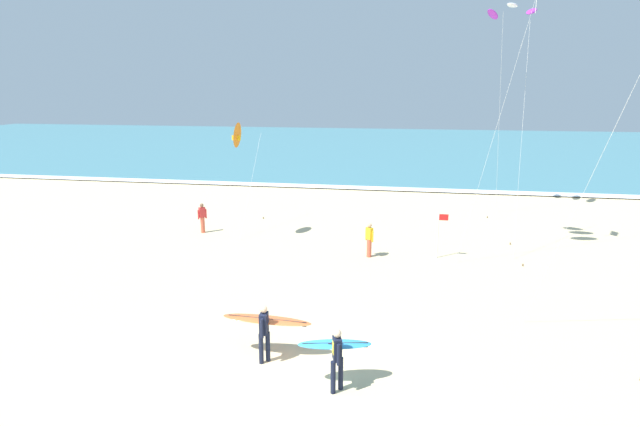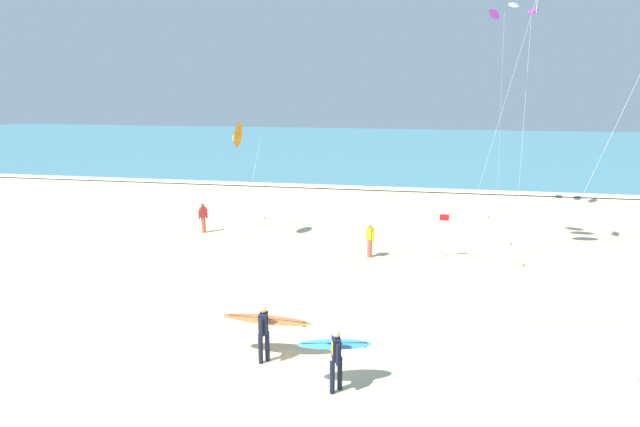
{
  "view_description": "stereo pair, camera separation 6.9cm",
  "coord_description": "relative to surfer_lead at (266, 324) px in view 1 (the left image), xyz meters",
  "views": [
    {
      "loc": [
        3.55,
        -11.68,
        7.52
      ],
      "look_at": [
        0.45,
        5.29,
        3.37
      ],
      "focal_mm": 29.4,
      "sensor_mm": 36.0,
      "label": 1
    },
    {
      "loc": [
        3.61,
        -11.66,
        7.52
      ],
      "look_at": [
        0.45,
        5.29,
        3.37
      ],
      "focal_mm": 29.4,
      "sensor_mm": 36.0,
      "label": 2
    }
  ],
  "objects": [
    {
      "name": "ground_plane",
      "position": [
        0.39,
        -1.38,
        -1.05
      ],
      "size": [
        160.0,
        160.0,
        0.0
      ],
      "primitive_type": "plane",
      "color": "beige"
    },
    {
      "name": "ocean_water",
      "position": [
        0.39,
        55.91,
        -1.01
      ],
      "size": [
        160.0,
        60.0,
        0.08
      ],
      "primitive_type": "cube",
      "color": "teal",
      "rests_on": "ground"
    },
    {
      "name": "shoreline_foam",
      "position": [
        0.39,
        26.21,
        -0.97
      ],
      "size": [
        160.0,
        1.46,
        0.01
      ],
      "primitive_type": "cube",
      "color": "white",
      "rests_on": "ocean_water"
    },
    {
      "name": "surfer_lead",
      "position": [
        0.0,
        0.0,
        0.0
      ],
      "size": [
        2.58,
        0.98,
        1.71
      ],
      "color": "black",
      "rests_on": "ground"
    },
    {
      "name": "surfer_trailing",
      "position": [
        2.17,
        -1.11,
        -0.01
      ],
      "size": [
        2.0,
        1.16,
        1.71
      ],
      "color": "black",
      "rests_on": "ground"
    },
    {
      "name": "kite_arc_ivory_mid",
      "position": [
        8.98,
        19.85,
        10.7
      ],
      "size": [
        2.96,
        2.68,
        12.15
      ],
      "color": "purple",
      "rests_on": "ground"
    },
    {
      "name": "kite_delta_amber_low",
      "position": [
        -4.64,
        11.32,
        4.22
      ],
      "size": [
        0.44,
        5.12,
        5.91
      ],
      "color": "orange",
      "rests_on": "ground"
    },
    {
      "name": "bystander_yellow_top",
      "position": [
        2.04,
        9.75,
        -0.24
      ],
      "size": [
        0.39,
        0.36,
        1.59
      ],
      "color": "#D8593F",
      "rests_on": "ground"
    },
    {
      "name": "bystander_red_top",
      "position": [
        -7.03,
        12.29,
        -0.24
      ],
      "size": [
        0.38,
        0.38,
        1.59
      ],
      "color": "#D8593F",
      "rests_on": "ground"
    },
    {
      "name": "lifeguard_flag",
      "position": [
        5.14,
        10.19,
        0.21
      ],
      "size": [
        0.45,
        0.05,
        2.1
      ],
      "color": "silver",
      "rests_on": "ground"
    }
  ]
}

